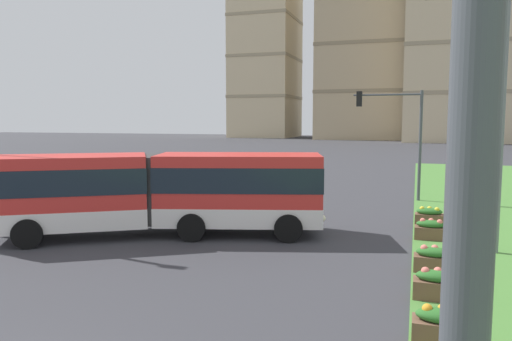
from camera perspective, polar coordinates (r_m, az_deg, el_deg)
name	(u,v)px	position (r m, az deg, el deg)	size (l,w,h in m)	color
articulated_bus	(163,191)	(18.35, -10.79, -2.39)	(11.68, 6.99, 3.00)	red
flower_planter_1	(443,326)	(10.24, 20.90, -16.54)	(1.10, 0.56, 0.74)	brown
flower_planter_2	(438,284)	(12.53, 20.38, -12.32)	(1.10, 0.56, 0.74)	brown
flower_planter_3	(434,259)	(14.63, 20.06, -9.69)	(1.10, 0.56, 0.74)	brown
flower_planter_4	(431,230)	(18.41, 19.69, -6.49)	(1.10, 0.56, 0.74)	brown
flower_planter_5	(429,216)	(20.86, 19.52, -5.05)	(1.10, 0.56, 0.74)	brown
traffic_light_far_right	(398,126)	(26.71, 16.16, 5.05)	(3.53, 0.28, 5.78)	#474C51
traffic_light_near_right	(451,133)	(2.78, 21.79, 4.12)	(0.28, 3.45, 6.17)	#474C51
streetlight_median	(503,102)	(16.97, 26.79, 7.11)	(0.70, 0.28, 8.74)	slate
apartment_tower_west	(266,41)	(125.09, 1.17, 14.88)	(14.68, 17.63, 47.47)	beige
apartment_tower_westcentre	(365,27)	(116.62, 12.59, 15.99)	(19.41, 20.15, 49.84)	tan
apartment_tower_centre	(460,1)	(105.14, 22.63, 17.80)	(19.33, 14.70, 53.38)	beige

